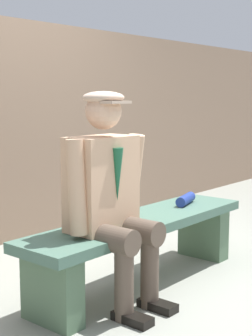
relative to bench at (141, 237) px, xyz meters
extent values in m
plane|color=gray|center=(0.00, 0.00, -0.32)|extent=(30.00, 30.00, 0.00)
cube|color=#466858|center=(0.00, 0.00, 0.10)|extent=(1.87, 0.45, 0.06)
cube|color=#4E6B4F|center=(-0.78, 0.00, -0.13)|extent=(0.14, 0.38, 0.39)
cube|color=#4E6B4F|center=(0.78, 0.00, -0.13)|extent=(0.14, 0.38, 0.39)
cube|color=tan|center=(0.38, 0.00, 0.41)|extent=(0.43, 0.24, 0.56)
cylinder|color=#1E2338|center=(0.38, 0.00, 0.66)|extent=(0.23, 0.23, 0.06)
cone|color=#195938|center=(0.38, 0.13, 0.48)|extent=(0.07, 0.07, 0.31)
sphere|color=#DBAD8C|center=(0.38, 0.02, 0.84)|extent=(0.21, 0.21, 0.21)
ellipsoid|color=tan|center=(0.38, 0.02, 0.92)|extent=(0.24, 0.24, 0.07)
cube|color=tan|center=(0.38, 0.12, 0.89)|extent=(0.17, 0.10, 0.02)
cylinder|color=brown|center=(0.26, 0.14, 0.13)|extent=(0.15, 0.41, 0.15)
cylinder|color=brown|center=(0.26, 0.28, -0.09)|extent=(0.11, 0.11, 0.45)
cube|color=black|center=(0.26, 0.34, -0.30)|extent=(0.10, 0.24, 0.05)
cylinder|color=tan|center=(0.14, 0.04, 0.43)|extent=(0.10, 0.17, 0.54)
cylinder|color=brown|center=(0.50, 0.14, 0.13)|extent=(0.15, 0.41, 0.15)
cylinder|color=brown|center=(0.50, 0.28, -0.09)|extent=(0.11, 0.11, 0.45)
cube|color=black|center=(0.50, 0.34, -0.30)|extent=(0.10, 0.24, 0.05)
cylinder|color=tan|center=(0.62, 0.04, 0.43)|extent=(0.11, 0.13, 0.54)
cylinder|color=navy|center=(-0.56, -0.02, 0.17)|extent=(0.27, 0.14, 0.07)
camera|label=1|loc=(2.57, 2.04, 0.92)|focal=54.58mm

